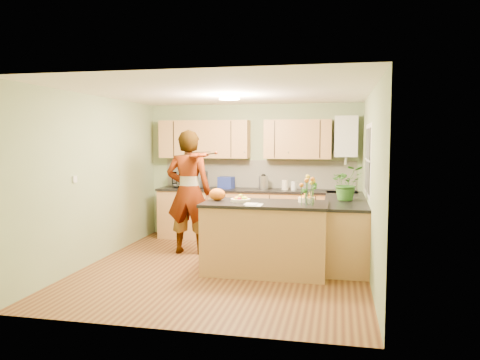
# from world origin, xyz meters

# --- Properties ---
(floor) EXTENTS (4.50, 4.50, 0.00)m
(floor) POSITION_xyz_m (0.00, 0.00, 0.00)
(floor) COLOR #572C18
(floor) RESTS_ON ground
(ceiling) EXTENTS (4.00, 4.50, 0.02)m
(ceiling) POSITION_xyz_m (0.00, 0.00, 2.50)
(ceiling) COLOR white
(ceiling) RESTS_ON wall_back
(wall_back) EXTENTS (4.00, 0.02, 2.50)m
(wall_back) POSITION_xyz_m (0.00, 2.25, 1.25)
(wall_back) COLOR gray
(wall_back) RESTS_ON floor
(wall_front) EXTENTS (4.00, 0.02, 2.50)m
(wall_front) POSITION_xyz_m (0.00, -2.25, 1.25)
(wall_front) COLOR gray
(wall_front) RESTS_ON floor
(wall_left) EXTENTS (0.02, 4.50, 2.50)m
(wall_left) POSITION_xyz_m (-2.00, 0.00, 1.25)
(wall_left) COLOR gray
(wall_left) RESTS_ON floor
(wall_right) EXTENTS (0.02, 4.50, 2.50)m
(wall_right) POSITION_xyz_m (2.00, 0.00, 1.25)
(wall_right) COLOR gray
(wall_right) RESTS_ON floor
(back_counter) EXTENTS (3.64, 0.62, 0.94)m
(back_counter) POSITION_xyz_m (0.10, 1.95, 0.47)
(back_counter) COLOR #B48148
(back_counter) RESTS_ON floor
(right_counter) EXTENTS (0.62, 2.24, 0.94)m
(right_counter) POSITION_xyz_m (1.70, 0.85, 0.47)
(right_counter) COLOR #B48148
(right_counter) RESTS_ON floor
(splashback) EXTENTS (3.60, 0.02, 0.52)m
(splashback) POSITION_xyz_m (0.10, 2.23, 1.20)
(splashback) COLOR white
(splashback) RESTS_ON back_counter
(upper_cabinets) EXTENTS (3.20, 0.34, 0.70)m
(upper_cabinets) POSITION_xyz_m (-0.18, 2.08, 1.85)
(upper_cabinets) COLOR #B48148
(upper_cabinets) RESTS_ON wall_back
(boiler) EXTENTS (0.40, 0.30, 0.86)m
(boiler) POSITION_xyz_m (1.70, 2.09, 1.90)
(boiler) COLOR silver
(boiler) RESTS_ON wall_back
(window_right) EXTENTS (0.01, 1.30, 1.05)m
(window_right) POSITION_xyz_m (1.99, 0.60, 1.55)
(window_right) COLOR silver
(window_right) RESTS_ON wall_right
(light_switch) EXTENTS (0.02, 0.09, 0.09)m
(light_switch) POSITION_xyz_m (-1.99, -0.60, 1.30)
(light_switch) COLOR silver
(light_switch) RESTS_ON wall_left
(ceiling_lamp) EXTENTS (0.30, 0.30, 0.07)m
(ceiling_lamp) POSITION_xyz_m (0.00, 0.30, 2.46)
(ceiling_lamp) COLOR #FFEABF
(ceiling_lamp) RESTS_ON ceiling
(peninsula_island) EXTENTS (1.71, 0.88, 0.98)m
(peninsula_island) POSITION_xyz_m (0.60, -0.09, 0.49)
(peninsula_island) COLOR #B48148
(peninsula_island) RESTS_ON floor
(fruit_dish) EXTENTS (0.28, 0.28, 0.10)m
(fruit_dish) POSITION_xyz_m (0.25, -0.09, 1.02)
(fruit_dish) COLOR beige
(fruit_dish) RESTS_ON peninsula_island
(orange_bowl) EXTENTS (0.22, 0.22, 0.13)m
(orange_bowl) POSITION_xyz_m (1.15, 0.06, 1.04)
(orange_bowl) COLOR beige
(orange_bowl) RESTS_ON peninsula_island
(flower_vase) EXTENTS (0.23, 0.23, 0.43)m
(flower_vase) POSITION_xyz_m (1.20, -0.27, 1.27)
(flower_vase) COLOR silver
(flower_vase) RESTS_ON peninsula_island
(orange_bag) EXTENTS (0.29, 0.27, 0.18)m
(orange_bag) POSITION_xyz_m (-0.10, -0.04, 1.07)
(orange_bag) COLOR orange
(orange_bag) RESTS_ON peninsula_island
(papers) EXTENTS (0.20, 0.28, 0.01)m
(papers) POSITION_xyz_m (0.50, -0.39, 0.99)
(papers) COLOR silver
(papers) RESTS_ON peninsula_island
(violinist) EXTENTS (0.75, 0.51, 2.00)m
(violinist) POSITION_xyz_m (-0.78, 0.74, 1.00)
(violinist) COLOR #DAA085
(violinist) RESTS_ON floor
(violin) EXTENTS (0.69, 0.60, 0.17)m
(violin) POSITION_xyz_m (-0.58, 0.52, 1.60)
(violin) COLOR #4D0D04
(violin) RESTS_ON violinist
(microwave) EXTENTS (0.67, 0.56, 0.31)m
(microwave) POSITION_xyz_m (-1.17, 1.97, 1.10)
(microwave) COLOR silver
(microwave) RESTS_ON back_counter
(blue_box) EXTENTS (0.30, 0.24, 0.22)m
(blue_box) POSITION_xyz_m (-0.46, 1.98, 1.05)
(blue_box) COLOR navy
(blue_box) RESTS_ON back_counter
(kettle) EXTENTS (0.17, 0.17, 0.33)m
(kettle) POSITION_xyz_m (0.24, 1.98, 1.07)
(kettle) COLOR silver
(kettle) RESTS_ON back_counter
(jar_cream) EXTENTS (0.14, 0.14, 0.18)m
(jar_cream) POSITION_xyz_m (0.64, 1.96, 1.03)
(jar_cream) COLOR beige
(jar_cream) RESTS_ON back_counter
(jar_white) EXTENTS (0.12, 0.12, 0.15)m
(jar_white) POSITION_xyz_m (0.80, 1.95, 1.02)
(jar_white) COLOR silver
(jar_white) RESTS_ON back_counter
(potted_plant) EXTENTS (0.57, 0.53, 0.52)m
(potted_plant) POSITION_xyz_m (1.70, 0.68, 1.20)
(potted_plant) COLOR #326B23
(potted_plant) RESTS_ON right_counter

